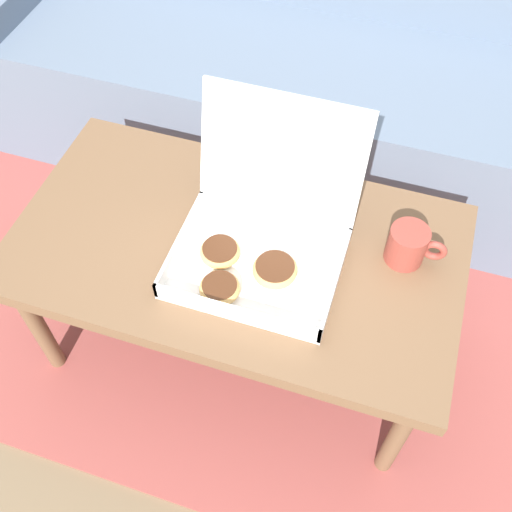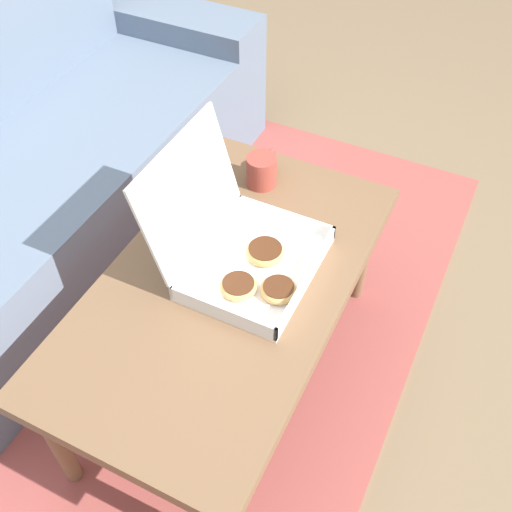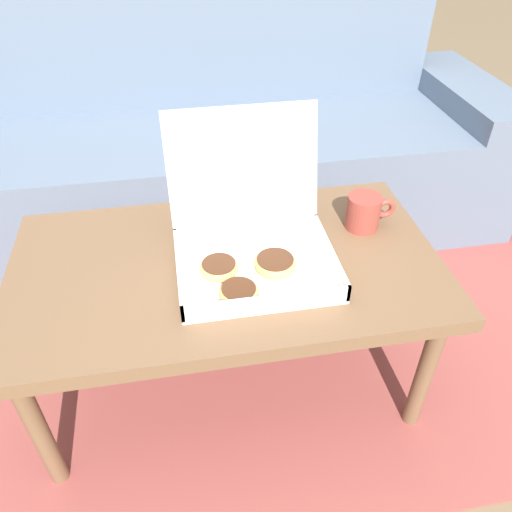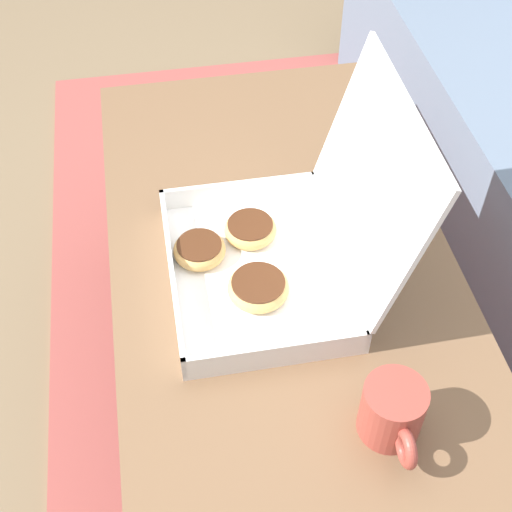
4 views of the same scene
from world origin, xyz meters
The scene contains 5 objects.
ground_plane centered at (0.00, 0.00, 0.00)m, with size 12.00×12.00×0.00m, color #756047.
area_rug centered at (0.00, 0.30, 0.01)m, with size 2.55×1.82×0.01m, color #994742.
coffee_table centered at (0.00, -0.11, 0.41)m, with size 1.07×0.60×0.46m.
pastry_box centered at (0.06, -0.12, 0.52)m, with size 0.38×0.37×0.33m.
coffee_mug centered at (0.39, -0.03, 0.51)m, with size 0.13×0.09×0.09m.
Camera 2 is at (-0.86, -0.62, 1.63)m, focal length 42.00 mm.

